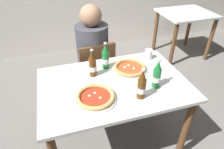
# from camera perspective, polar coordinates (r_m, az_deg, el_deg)

# --- Properties ---
(ground_plane) EXTENTS (8.00, 8.00, 0.00)m
(ground_plane) POSITION_cam_1_polar(r_m,az_deg,el_deg) (2.16, 0.41, -18.41)
(ground_plane) COLOR slate
(dining_table_main) EXTENTS (1.20, 0.80, 0.75)m
(dining_table_main) POSITION_cam_1_polar(r_m,az_deg,el_deg) (1.70, 0.50, -5.48)
(dining_table_main) COLOR silver
(dining_table_main) RESTS_ON ground_plane
(chair_behind_table) EXTENTS (0.44, 0.44, 0.85)m
(chair_behind_table) POSITION_cam_1_polar(r_m,az_deg,el_deg) (2.26, -4.77, 1.05)
(chair_behind_table) COLOR brown
(chair_behind_table) RESTS_ON ground_plane
(diner_seated) EXTENTS (0.34, 0.34, 1.21)m
(diner_seated) POSITION_cam_1_polar(r_m,az_deg,el_deg) (2.24, -5.36, 3.87)
(diner_seated) COLOR #2D3342
(diner_seated) RESTS_ON ground_plane
(dining_table_background) EXTENTS (0.80, 0.70, 0.75)m
(dining_table_background) POSITION_cam_1_polar(r_m,az_deg,el_deg) (3.53, 20.12, 13.95)
(dining_table_background) COLOR silver
(dining_table_background) RESTS_ON ground_plane
(pizza_margherita_near) EXTENTS (0.31, 0.31, 0.04)m
(pizza_margherita_near) POSITION_cam_1_polar(r_m,az_deg,el_deg) (1.46, -4.77, -6.46)
(pizza_margherita_near) COLOR white
(pizza_margherita_near) RESTS_ON dining_table_main
(pizza_marinara_far) EXTENTS (0.31, 0.31, 0.04)m
(pizza_marinara_far) POSITION_cam_1_polar(r_m,az_deg,el_deg) (1.77, 5.12, 1.83)
(pizza_marinara_far) COLOR white
(pizza_marinara_far) RESTS_ON dining_table_main
(beer_bottle_left) EXTENTS (0.07, 0.07, 0.25)m
(beer_bottle_left) POSITION_cam_1_polar(r_m,az_deg,el_deg) (1.57, 12.74, -0.25)
(beer_bottle_left) COLOR #196B2D
(beer_bottle_left) RESTS_ON dining_table_main
(beer_bottle_center) EXTENTS (0.07, 0.07, 0.25)m
(beer_bottle_center) POSITION_cam_1_polar(r_m,az_deg,el_deg) (1.44, 8.52, -3.26)
(beer_bottle_center) COLOR #512D0F
(beer_bottle_center) RESTS_ON dining_table_main
(beer_bottle_right) EXTENTS (0.07, 0.07, 0.25)m
(beer_bottle_right) POSITION_cam_1_polar(r_m,az_deg,el_deg) (1.76, -1.88, 4.92)
(beer_bottle_right) COLOR #196B2D
(beer_bottle_right) RESTS_ON dining_table_main
(beer_bottle_extra) EXTENTS (0.07, 0.07, 0.25)m
(beer_bottle_extra) POSITION_cam_1_polar(r_m,az_deg,el_deg) (1.66, -5.58, 2.77)
(beer_bottle_extra) COLOR #512D0F
(beer_bottle_extra) RESTS_ON dining_table_main
(napkin_with_cutlery) EXTENTS (0.21, 0.21, 0.01)m
(napkin_with_cutlery) POSITION_cam_1_polar(r_m,az_deg,el_deg) (1.69, -13.04, -1.55)
(napkin_with_cutlery) COLOR white
(napkin_with_cutlery) RESTS_ON dining_table_main
(paper_cup) EXTENTS (0.07, 0.07, 0.09)m
(paper_cup) POSITION_cam_1_polar(r_m,az_deg,el_deg) (1.96, 10.40, 5.77)
(paper_cup) COLOR white
(paper_cup) RESTS_ON dining_table_main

